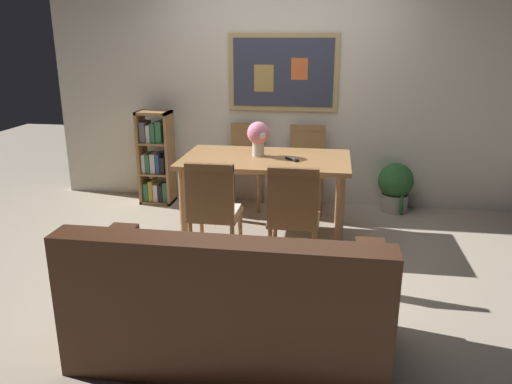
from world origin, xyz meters
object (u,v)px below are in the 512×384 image
object	(u,v)px
leather_couch	(229,307)
potted_ivy	(395,186)
dining_chair_far_right	(306,161)
dining_chair_near_right	(293,212)
flower_vase	(258,135)
tv_remote	(292,159)
dining_table	(266,167)
dining_chair_near_left	(213,206)
dining_chair_far_left	(247,158)
bookshelf	(156,161)

from	to	relation	value
leather_couch	potted_ivy	xyz separation A→B (m)	(1.25, 2.82, -0.03)
dining_chair_far_right	dining_chair_near_right	xyz separation A→B (m)	(-0.00, -1.65, 0.00)
flower_vase	tv_remote	bearing A→B (deg)	-20.87
dining_chair_far_right	tv_remote	xyz separation A→B (m)	(-0.09, -0.89, 0.23)
dining_table	flower_vase	world-z (taller)	flower_vase
dining_chair_far_right	dining_chair_near_left	bearing A→B (deg)	-111.87
leather_couch	dining_chair_far_left	bearing A→B (deg)	97.71
dining_chair_far_left	leather_couch	bearing A→B (deg)	-82.29
dining_chair_near_right	potted_ivy	bearing A→B (deg)	60.59
potted_ivy	tv_remote	size ratio (longest dim) A/B	3.60
dining_table	bookshelf	distance (m)	1.57
dining_chair_near_right	bookshelf	distance (m)	2.33
dining_table	potted_ivy	world-z (taller)	dining_table
bookshelf	flower_vase	size ratio (longest dim) A/B	3.24
dining_chair_near_right	flower_vase	bearing A→B (deg)	114.73
flower_vase	potted_ivy	bearing A→B (deg)	31.26
dining_chair_far_left	dining_chair_near_right	size ratio (longest dim) A/B	1.00
dining_table	dining_chair_far_right	distance (m)	0.89
dining_chair_near_left	dining_chair_near_right	size ratio (longest dim) A/B	1.00
dining_table	potted_ivy	size ratio (longest dim) A/B	2.92
leather_couch	bookshelf	distance (m)	3.06
dining_chair_near_right	bookshelf	world-z (taller)	bookshelf
dining_table	dining_chair_near_right	size ratio (longest dim) A/B	1.70
leather_couch	bookshelf	xyz separation A→B (m)	(-1.40, 2.71, 0.18)
leather_couch	dining_chair_near_right	bearing A→B (deg)	75.68
tv_remote	dining_chair_near_right	bearing A→B (deg)	-83.86
dining_chair_far_right	dining_chair_near_right	distance (m)	1.65
potted_ivy	tv_remote	xyz separation A→B (m)	(-1.05, -0.96, 0.49)
dining_chair_far_left	tv_remote	distance (m)	1.10
bookshelf	potted_ivy	distance (m)	2.66
dining_table	dining_chair_near_right	xyz separation A→B (m)	(0.33, -0.83, -0.13)
leather_couch	tv_remote	xyz separation A→B (m)	(0.20, 1.86, 0.46)
dining_chair_far_right	flower_vase	xyz separation A→B (m)	(-0.41, -0.76, 0.42)
dining_chair_near_left	dining_chair_near_right	distance (m)	0.64
dining_chair_near_right	flower_vase	size ratio (longest dim) A/B	2.83
dining_table	bookshelf	xyz separation A→B (m)	(-1.35, 0.78, -0.18)
bookshelf	flower_vase	distance (m)	1.54
leather_couch	dining_chair_near_left	bearing A→B (deg)	107.80
dining_chair_near_left	potted_ivy	distance (m)	2.35
dining_table	dining_chair_far_right	size ratio (longest dim) A/B	1.70
dining_chair_near_left	leather_couch	size ratio (longest dim) A/B	0.51
dining_chair_near_left	flower_vase	world-z (taller)	flower_vase
dining_table	dining_chair_near_left	bearing A→B (deg)	-111.44
bookshelf	potted_ivy	xyz separation A→B (m)	(2.65, 0.11, -0.21)
dining_chair_near_right	flower_vase	world-z (taller)	flower_vase
tv_remote	potted_ivy	bearing A→B (deg)	42.39
dining_chair_far_right	bookshelf	bearing A→B (deg)	-178.82
dining_table	dining_chair_near_left	xyz separation A→B (m)	(-0.31, -0.80, -0.13)
leather_couch	tv_remote	distance (m)	1.92
potted_ivy	leather_couch	bearing A→B (deg)	-113.91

